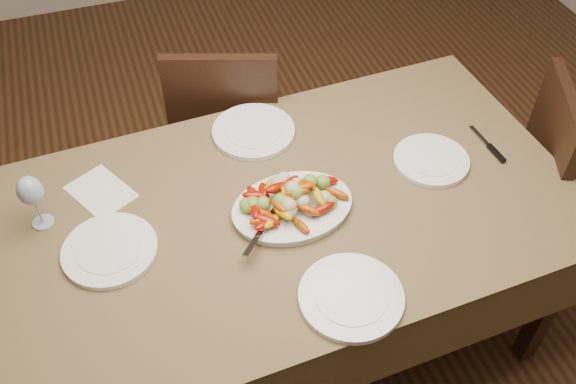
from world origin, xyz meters
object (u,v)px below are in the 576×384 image
at_px(plate_left, 110,250).
at_px(plate_near, 351,297).
at_px(plate_right, 431,161).
at_px(dining_table, 288,277).
at_px(wine_glass, 34,200).
at_px(serving_platter, 292,209).
at_px(chair_far, 230,125).
at_px(plate_far, 253,131).

relative_size(plate_left, plate_near, 0.95).
height_order(plate_left, plate_right, same).
relative_size(dining_table, wine_glass, 8.98).
bearing_deg(plate_left, serving_platter, -2.08).
xyz_separation_m(serving_platter, plate_right, (0.51, 0.06, -0.00)).
bearing_deg(dining_table, wine_glass, 166.72).
distance_m(chair_far, wine_glass, 1.02).
relative_size(plate_left, plate_far, 0.97).
xyz_separation_m(serving_platter, plate_far, (-0.01, 0.39, -0.00)).
xyz_separation_m(plate_left, plate_right, (1.07, 0.04, 0.00)).
bearing_deg(plate_near, plate_far, 94.29).
bearing_deg(wine_glass, plate_far, 14.65).
bearing_deg(chair_far, serving_platter, 109.24).
xyz_separation_m(dining_table, plate_near, (0.05, -0.39, 0.39)).
bearing_deg(plate_far, plate_near, -85.71).
distance_m(dining_table, plate_right, 0.65).
height_order(chair_far, plate_far, chair_far).
bearing_deg(chair_far, plate_left, 72.97).
bearing_deg(dining_table, serving_platter, -80.03).
bearing_deg(serving_platter, plate_near, -82.48).
distance_m(serving_platter, plate_near, 0.36).
distance_m(plate_left, plate_far, 0.67).
xyz_separation_m(serving_platter, plate_near, (0.05, -0.36, -0.00)).
distance_m(chair_far, serving_platter, 0.84).
xyz_separation_m(plate_right, plate_near, (-0.47, -0.42, 0.00)).
bearing_deg(plate_left, plate_far, 33.94).
height_order(plate_left, wine_glass, wine_glass).
distance_m(serving_platter, plate_far, 0.39).
xyz_separation_m(dining_table, plate_right, (0.52, 0.03, 0.39)).
relative_size(chair_far, wine_glass, 4.64).
relative_size(plate_left, plate_right, 1.11).
bearing_deg(wine_glass, dining_table, -13.28).
xyz_separation_m(chair_far, plate_far, (-0.00, -0.40, 0.29)).
bearing_deg(serving_platter, wine_glass, 164.80).
height_order(dining_table, chair_far, chair_far).
bearing_deg(plate_left, dining_table, 0.74).
relative_size(serving_platter, plate_left, 1.32).
distance_m(chair_far, plate_near, 1.19).
bearing_deg(wine_glass, plate_near, -35.47).
xyz_separation_m(dining_table, chair_far, (-0.00, 0.76, 0.10)).
height_order(plate_far, wine_glass, wine_glass).
relative_size(chair_far, plate_near, 3.23).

